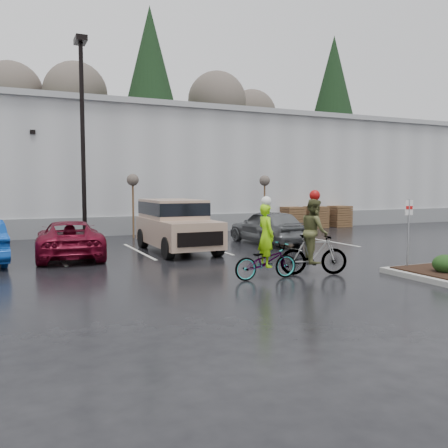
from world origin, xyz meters
name	(u,v)px	position (x,y,z in m)	size (l,w,h in m)	color
ground	(305,284)	(0.00, 0.00, 0.00)	(120.00, 120.00, 0.00)	black
warehouse	(123,171)	(0.00, 21.99, 3.65)	(60.50, 15.50, 7.20)	#A8ABAD
wooded_ridge	(79,182)	(0.00, 45.00, 3.00)	(80.00, 25.00, 6.00)	#213A18
lamppost	(82,118)	(-4.00, 12.00, 5.69)	(0.50, 1.00, 9.22)	black
sapling_mid	(133,183)	(-1.50, 13.00, 2.73)	(0.60, 0.60, 3.20)	#4C3A1E
sapling_east	(265,184)	(6.00, 13.00, 2.73)	(0.60, 0.60, 3.20)	#4C3A1E
pallet_stack_a	(292,218)	(8.50, 14.00, 0.68)	(1.20, 1.20, 1.35)	#4C3A1E
pallet_stack_b	(316,217)	(10.20, 14.00, 0.68)	(1.20, 1.20, 1.35)	#4C3A1E
pallet_stack_c	(339,216)	(12.00, 14.00, 0.68)	(1.20, 1.20, 1.35)	#4C3A1E
shrub_a	(445,264)	(4.00, -1.00, 0.41)	(0.70, 0.70, 0.52)	black
fire_lane_sign	(408,226)	(3.80, 0.20, 1.41)	(0.30, 0.05, 2.20)	gray
car_red	(69,239)	(-5.17, 7.47, 0.67)	(2.23, 4.83, 1.34)	maroon
suv_tan	(177,226)	(-1.09, 7.35, 1.03)	(2.20, 5.10, 2.06)	tan
car_grey	(268,227)	(3.46, 8.14, 0.77)	(1.83, 4.54, 1.55)	slate
cyclist_hivis	(266,254)	(-0.64, 1.00, 0.72)	(1.91, 0.67, 2.32)	#3F3F44
cyclist_olive	(314,244)	(0.96, 0.99, 0.90)	(1.99, 1.16, 2.48)	#3F3F44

